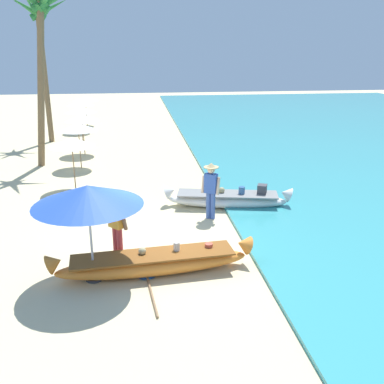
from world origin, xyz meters
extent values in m
plane|color=beige|center=(0.00, 0.00, 0.00)|extent=(80.00, 80.00, 0.00)
ellipsoid|color=orange|center=(-0.32, -1.17, 0.23)|extent=(4.37, 1.10, 0.47)
cone|color=orange|center=(-2.43, -1.35, 0.52)|extent=(0.45, 0.48, 0.51)
cone|color=orange|center=(1.78, -0.99, 0.52)|extent=(0.45, 0.48, 0.51)
cube|color=brown|center=(-0.32, -1.17, 0.47)|extent=(3.68, 1.06, 0.04)
cylinder|color=#B74C38|center=(0.97, -0.96, 0.52)|extent=(0.18, 0.18, 0.10)
cylinder|color=silver|center=(0.21, -1.04, 0.58)|extent=(0.15, 0.15, 0.22)
sphere|color=tan|center=(-0.57, -1.12, 0.55)|extent=(0.17, 0.17, 0.17)
ellipsoid|color=white|center=(2.22, 2.87, 0.22)|extent=(3.84, 1.53, 0.45)
cone|color=white|center=(0.42, 3.24, 0.50)|extent=(0.51, 0.55, 0.54)
cone|color=white|center=(4.01, 2.50, 0.50)|extent=(0.51, 0.55, 0.54)
cube|color=gray|center=(2.22, 2.87, 0.45)|extent=(3.26, 1.43, 0.04)
cube|color=#424247|center=(3.30, 2.71, 0.60)|extent=(0.38, 0.39, 0.31)
cylinder|color=#386699|center=(2.65, 2.77, 0.57)|extent=(0.20, 0.20, 0.25)
sphere|color=tan|center=(2.04, 2.95, 0.55)|extent=(0.20, 0.20, 0.20)
cylinder|color=#3D5BA8|center=(1.58, 1.95, 0.40)|extent=(0.14, 0.14, 0.81)
cylinder|color=#3D5BA8|center=(1.46, 2.03, 0.40)|extent=(0.14, 0.14, 0.81)
cube|color=#3356B2|center=(1.52, 1.99, 1.10)|extent=(0.42, 0.37, 0.58)
cylinder|color=beige|center=(1.71, 1.86, 1.05)|extent=(0.18, 0.21, 0.53)
cylinder|color=beige|center=(1.32, 2.09, 1.05)|extent=(0.18, 0.21, 0.53)
sphere|color=beige|center=(1.52, 1.99, 1.51)|extent=(0.22, 0.22, 0.22)
cylinder|color=tan|center=(1.52, 1.99, 1.59)|extent=(0.44, 0.44, 0.02)
cone|color=tan|center=(1.52, 1.99, 1.66)|extent=(0.26, 0.26, 0.12)
cylinder|color=#B2383D|center=(-1.17, -0.44, 0.45)|extent=(0.14, 0.14, 0.90)
cylinder|color=#B2383D|center=(-1.08, -0.55, 0.45)|extent=(0.14, 0.14, 0.90)
cube|color=gold|center=(-1.13, -0.49, 1.19)|extent=(0.41, 0.41, 0.57)
cylinder|color=brown|center=(-1.27, -0.31, 1.14)|extent=(0.20, 0.20, 0.52)
cylinder|color=brown|center=(-0.95, -0.65, 1.14)|extent=(0.20, 0.20, 0.52)
sphere|color=brown|center=(-1.13, -0.49, 1.59)|extent=(0.22, 0.22, 0.22)
cylinder|color=#B7B7BC|center=(-1.64, -1.27, 1.08)|extent=(0.05, 0.05, 2.17)
cone|color=blue|center=(-1.64, -1.27, 1.97)|extent=(2.32, 2.32, 0.43)
cylinder|color=#333338|center=(-1.64, -1.27, 0.03)|extent=(0.36, 0.36, 0.06)
cylinder|color=#8E6B47|center=(-2.82, 5.30, 0.95)|extent=(0.04, 0.04, 1.90)
cone|color=silver|center=(-2.82, 5.30, 1.75)|extent=(1.60, 1.60, 0.32)
cylinder|color=#8E6B47|center=(-2.94, 8.36, 0.95)|extent=(0.04, 0.04, 1.90)
cone|color=silver|center=(-2.94, 8.36, 1.75)|extent=(1.60, 1.60, 0.32)
cylinder|color=#8E6B47|center=(-3.04, 10.88, 0.95)|extent=(0.04, 0.04, 1.90)
cone|color=silver|center=(-3.04, 10.88, 1.75)|extent=(1.60, 1.60, 0.32)
cylinder|color=#8E6B47|center=(-3.43, 13.74, 0.95)|extent=(0.04, 0.04, 1.90)
cone|color=silver|center=(-3.43, 13.74, 1.75)|extent=(1.60, 1.60, 0.32)
cylinder|color=#8E6B47|center=(-3.74, 16.69, 0.95)|extent=(0.04, 0.04, 1.90)
cone|color=silver|center=(-3.74, 16.69, 1.75)|extent=(1.60, 1.60, 0.32)
cylinder|color=#8E6B47|center=(-3.71, 19.15, 0.95)|extent=(0.04, 0.04, 1.90)
cone|color=silver|center=(-3.71, 19.15, 1.75)|extent=(1.60, 1.60, 0.32)
cylinder|color=brown|center=(-4.37, 9.00, 3.46)|extent=(0.96, 0.28, 6.95)
cylinder|color=brown|center=(-5.15, 14.15, 3.48)|extent=(0.32, 0.28, 6.97)
cone|color=#287033|center=(-4.62, 14.20, 6.69)|extent=(1.96, 0.55, 1.21)
cone|color=#287033|center=(-4.96, 14.48, 6.79)|extent=(1.08, 1.44, 0.91)
cone|color=#287033|center=(-5.22, 14.60, 6.84)|extent=(0.58, 1.75, 0.79)
cone|color=#287033|center=(-5.65, 14.37, 6.73)|extent=(1.89, 1.14, 1.12)
cone|color=#287033|center=(-5.58, 13.88, 6.69)|extent=(1.66, 1.25, 1.19)
cone|color=#287033|center=(-5.29, 13.71, 6.68)|extent=(0.78, 1.63, 1.18)
cone|color=#287033|center=(-4.82, 13.82, 6.82)|extent=(1.54, 1.48, 0.87)
cylinder|color=#8E6B47|center=(-0.41, -2.15, 0.03)|extent=(0.20, 1.56, 0.05)
ellipsoid|color=#2D60B7|center=(-0.48, -1.37, 0.03)|extent=(0.38, 0.23, 0.03)
camera|label=1|loc=(-0.61, -10.01, 4.88)|focal=40.81mm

